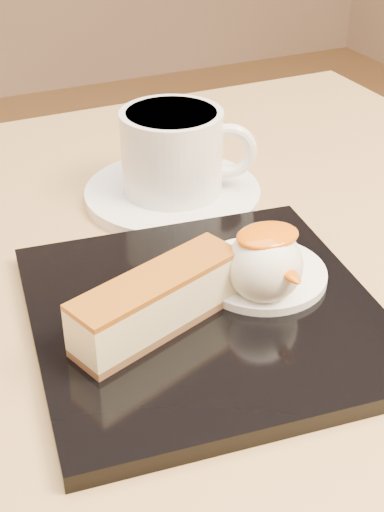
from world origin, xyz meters
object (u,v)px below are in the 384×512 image
dessert_plate (205,315)px  saucer (173,194)px  cheesecake (157,302)px  coffee_cup (174,150)px  table (168,493)px  ice_cream_scoop (265,265)px

dessert_plate → saucer: bearing=73.5°
cheesecake → coffee_cup: bearing=44.2°
cheesecake → saucer: 0.19m
cheesecake → saucer: size_ratio=0.80×
coffee_cup → saucer: bearing=180.0°
table → ice_cream_scoop: size_ratio=16.02×
cheesecake → coffee_cup: size_ratio=1.10×
ice_cream_scoop → saucer: size_ratio=0.33×
dessert_plate → ice_cream_scoop: 0.05m
saucer → coffee_cup: size_ratio=1.37×
table → saucer: (0.08, 0.17, 0.16)m
table → coffee_cup: 0.27m
cheesecake → ice_cream_scoop: size_ratio=2.41×
ice_cream_scoop → table: bearing=175.5°
table → ice_cream_scoop: (0.07, -0.01, 0.19)m
saucer → coffee_cup: coffee_cup is taller
dessert_plate → cheesecake: (-0.04, -0.01, 0.02)m
saucer → coffee_cup: (0.00, -0.00, 0.04)m
table → ice_cream_scoop: 0.20m
dessert_plate → coffee_cup: (0.05, 0.17, 0.04)m
ice_cream_scoop → coffee_cup: (0.01, 0.17, 0.01)m
dessert_plate → coffee_cup: 0.18m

